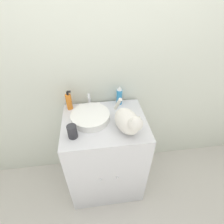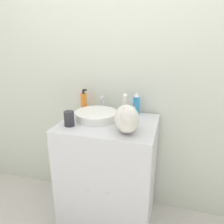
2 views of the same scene
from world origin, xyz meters
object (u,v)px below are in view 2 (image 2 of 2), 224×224
(spray_bottle, at_px, (136,104))
(soap_bottle, at_px, (84,101))
(cup, at_px, (69,119))
(cat, at_px, (127,118))

(spray_bottle, bearing_deg, soap_bottle, -177.96)
(cup, bearing_deg, soap_bottle, 96.37)
(soap_bottle, xyz_separation_m, spray_bottle, (0.45, 0.02, 0.01))
(spray_bottle, height_order, cup, spray_bottle)
(soap_bottle, height_order, spray_bottle, soap_bottle)
(cat, height_order, cup, cat)
(cat, height_order, soap_bottle, cat)
(cup, bearing_deg, cat, 0.74)
(soap_bottle, xyz_separation_m, cup, (0.04, -0.36, -0.03))
(soap_bottle, bearing_deg, spray_bottle, 2.04)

